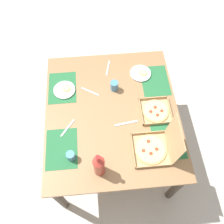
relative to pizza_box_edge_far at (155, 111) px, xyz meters
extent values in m
plane|color=beige|center=(-0.03, -0.39, -0.77)|extent=(6.00, 6.00, 0.00)
cylinder|color=#3F3328|center=(-0.66, -0.92, -0.40)|extent=(0.07, 0.07, 0.72)
cylinder|color=#3F3328|center=(0.60, -0.92, -0.40)|extent=(0.07, 0.07, 0.72)
cylinder|color=#3F3328|center=(-0.66, 0.15, -0.40)|extent=(0.07, 0.07, 0.72)
cylinder|color=#3F3328|center=(0.60, 0.15, -0.40)|extent=(0.07, 0.07, 0.72)
cube|color=#936D47|center=(-0.03, -0.39, -0.03)|extent=(1.37, 1.19, 0.03)
cube|color=#236638|center=(-0.34, -0.83, -0.01)|extent=(0.36, 0.26, 0.00)
cube|color=#236638|center=(0.28, -0.83, -0.01)|extent=(0.36, 0.26, 0.00)
cube|color=#236638|center=(-0.34, 0.06, -0.01)|extent=(0.36, 0.26, 0.00)
cube|color=#236638|center=(0.28, 0.06, -0.01)|extent=(0.36, 0.26, 0.00)
cube|color=tan|center=(0.00, 0.00, -0.01)|extent=(0.27, 0.27, 0.01)
cube|color=tan|center=(-0.13, 0.00, 0.01)|extent=(0.01, 0.27, 0.03)
cube|color=tan|center=(0.13, 0.00, 0.01)|extent=(0.01, 0.27, 0.03)
cube|color=tan|center=(0.00, -0.13, 0.01)|extent=(0.27, 0.01, 0.03)
cube|color=tan|center=(0.00, 0.13, 0.01)|extent=(0.27, 0.01, 0.03)
cylinder|color=#E0B76B|center=(0.00, 0.00, 0.00)|extent=(0.24, 0.24, 0.01)
cylinder|color=#EFD67F|center=(0.00, 0.00, 0.01)|extent=(0.21, 0.21, 0.00)
cylinder|color=red|center=(0.05, 0.01, 0.01)|extent=(0.03, 0.03, 0.00)
cylinder|color=red|center=(0.01, 0.05, 0.01)|extent=(0.03, 0.03, 0.00)
cylinder|color=red|center=(-0.03, 0.00, 0.01)|extent=(0.03, 0.03, 0.00)
cylinder|color=red|center=(0.01, -0.05, 0.01)|extent=(0.03, 0.03, 0.00)
cube|color=tan|center=(0.35, -0.11, -0.01)|extent=(0.30, 0.30, 0.01)
cube|color=tan|center=(0.21, -0.11, 0.01)|extent=(0.01, 0.30, 0.03)
cube|color=tan|center=(0.50, -0.11, 0.01)|extent=(0.01, 0.30, 0.03)
cube|color=tan|center=(0.35, -0.25, 0.01)|extent=(0.30, 0.01, 0.03)
cube|color=tan|center=(0.35, 0.04, 0.01)|extent=(0.30, 0.01, 0.03)
cylinder|color=#E0B76B|center=(0.35, -0.11, 0.00)|extent=(0.26, 0.26, 0.01)
cylinder|color=#EFD67F|center=(0.35, -0.11, 0.01)|extent=(0.24, 0.24, 0.00)
cylinder|color=red|center=(0.39, -0.11, 0.01)|extent=(0.03, 0.03, 0.00)
cylinder|color=red|center=(0.36, -0.06, 0.01)|extent=(0.03, 0.03, 0.00)
cylinder|color=red|center=(0.29, -0.11, 0.01)|extent=(0.03, 0.03, 0.00)
cylinder|color=red|center=(0.36, -0.17, 0.01)|extent=(0.03, 0.03, 0.00)
cube|color=tan|center=(0.35, 0.06, 0.17)|extent=(0.30, 0.03, 0.30)
cylinder|color=white|center=(-0.44, -0.07, -0.01)|extent=(0.20, 0.20, 0.01)
cylinder|color=white|center=(-0.44, -0.07, 0.00)|extent=(0.20, 0.20, 0.01)
cylinder|color=#E0B76B|center=(-0.43, -0.05, 0.01)|extent=(0.08, 0.08, 0.01)
cylinder|color=#EFD67F|center=(-0.43, -0.05, 0.01)|extent=(0.07, 0.07, 0.00)
cylinder|color=white|center=(-0.30, -0.81, -0.01)|extent=(0.20, 0.20, 0.01)
cylinder|color=white|center=(-0.30, -0.81, 0.00)|extent=(0.20, 0.20, 0.01)
cylinder|color=#E0B76B|center=(-0.31, -0.79, 0.01)|extent=(0.08, 0.08, 0.01)
cylinder|color=#EFD67F|center=(-0.31, -0.79, 0.01)|extent=(0.07, 0.07, 0.00)
cylinder|color=#B2382D|center=(0.49, -0.53, 0.10)|extent=(0.09, 0.09, 0.22)
cone|color=#B2382D|center=(0.49, -0.53, 0.23)|extent=(0.09, 0.09, 0.04)
cylinder|color=#B2382D|center=(0.49, -0.53, 0.27)|extent=(0.03, 0.03, 0.06)
cylinder|color=red|center=(0.49, -0.53, 0.31)|extent=(0.03, 0.03, 0.01)
cylinder|color=teal|center=(0.36, -0.75, 0.03)|extent=(0.07, 0.07, 0.09)
cylinder|color=teal|center=(-0.28, -0.34, 0.04)|extent=(0.07, 0.07, 0.10)
cube|color=#B7B7BC|center=(0.09, -0.78, -0.01)|extent=(0.16, 0.13, 0.00)
cube|color=#B7B7BC|center=(-0.27, -0.57, -0.01)|extent=(0.12, 0.17, 0.00)
cube|color=#B7B7BC|center=(0.09, -0.27, -0.01)|extent=(0.05, 0.21, 0.00)
cube|color=#B7B7BC|center=(-0.54, -0.38, -0.01)|extent=(0.19, 0.06, 0.00)
camera|label=1|loc=(1.04, -0.48, 1.89)|focal=38.98mm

